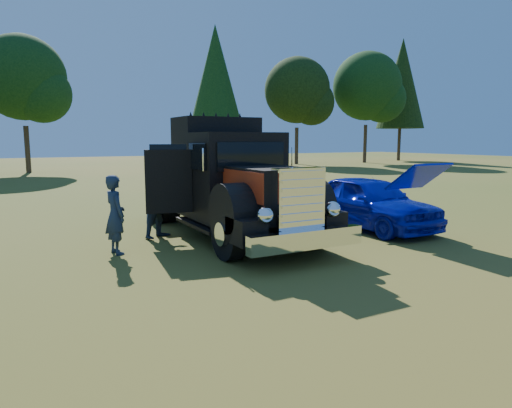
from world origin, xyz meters
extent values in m
plane|color=#395017|center=(0.00, 0.00, 0.00)|extent=(120.00, 120.00, 0.00)
cylinder|color=#2D2116|center=(20.00, 30.00, 1.80)|extent=(0.36, 0.36, 3.60)
sphere|color=black|center=(20.00, 30.00, 7.20)|extent=(6.40, 6.40, 6.40)
sphere|color=black|center=(21.20, 29.20, 6.00)|extent=(4.40, 4.40, 4.40)
cylinder|color=#2D2116|center=(12.00, 31.50, 2.25)|extent=(0.36, 0.36, 4.50)
cone|color=black|center=(12.00, 31.50, 8.12)|extent=(5.00, 5.00, 9.38)
cylinder|color=#2D2116|center=(-4.00, 29.50, 1.71)|extent=(0.36, 0.36, 3.42)
sphere|color=black|center=(-4.00, 29.50, 6.84)|extent=(6.08, 6.08, 6.08)
sphere|color=black|center=(-2.86, 28.74, 5.70)|extent=(4.18, 4.18, 4.18)
cylinder|color=#2D2116|center=(35.00, 31.00, 2.43)|extent=(0.36, 0.36, 4.86)
cone|color=black|center=(35.00, 31.00, 8.78)|extent=(5.40, 5.40, 10.12)
cylinder|color=#2D2116|center=(28.00, 29.00, 1.98)|extent=(0.36, 0.36, 3.96)
sphere|color=black|center=(28.00, 29.00, 7.92)|extent=(7.04, 7.04, 7.04)
sphere|color=black|center=(29.32, 28.12, 6.60)|extent=(4.84, 4.84, 4.84)
cylinder|color=black|center=(-1.54, 0.10, 0.55)|extent=(0.32, 1.10, 1.10)
cylinder|color=black|center=(0.56, 0.10, 0.55)|extent=(0.32, 1.10, 1.10)
cylinder|color=black|center=(-1.54, 4.90, 0.55)|extent=(0.32, 1.10, 1.10)
cylinder|color=black|center=(0.56, 4.90, 0.55)|extent=(0.32, 1.10, 1.10)
cylinder|color=black|center=(-1.21, 4.90, 0.55)|extent=(0.32, 1.10, 1.10)
cylinder|color=black|center=(0.23, 4.90, 0.55)|extent=(0.32, 1.10, 1.10)
cube|color=black|center=(-0.49, 2.70, 0.62)|extent=(1.60, 6.40, 0.28)
cube|color=white|center=(-0.49, -1.15, 0.55)|extent=(2.50, 0.22, 0.36)
cube|color=white|center=(-0.49, -0.85, 1.25)|extent=(1.05, 0.30, 1.30)
cube|color=black|center=(-0.49, 0.20, 1.30)|extent=(1.35, 1.80, 1.10)
cube|color=maroon|center=(-1.18, 0.20, 1.50)|extent=(0.02, 1.80, 0.60)
cube|color=maroon|center=(0.20, 0.20, 1.50)|extent=(0.02, 1.80, 0.60)
cylinder|color=black|center=(-1.44, 0.10, 0.95)|extent=(0.55, 1.24, 1.24)
cylinder|color=black|center=(0.46, 0.10, 0.95)|extent=(0.55, 1.24, 1.24)
sphere|color=white|center=(-1.27, -0.92, 1.05)|extent=(0.32, 0.32, 0.32)
sphere|color=white|center=(0.29, -0.92, 1.05)|extent=(0.32, 0.32, 0.32)
cube|color=black|center=(-0.49, 1.75, 1.55)|extent=(2.05, 1.30, 2.10)
cube|color=black|center=(-0.49, 1.08, 2.05)|extent=(1.70, 0.05, 0.65)
cube|color=black|center=(-0.49, 3.05, 1.75)|extent=(2.05, 1.30, 2.50)
cube|color=black|center=(-0.49, 4.70, 0.95)|extent=(2.00, 2.00, 0.35)
cube|color=black|center=(-2.06, 2.28, 1.45)|extent=(1.09, 0.30, 1.50)
cube|color=maroon|center=(-2.07, 2.33, 1.30)|extent=(0.83, 0.21, 0.75)
imported|color=#1807A2|center=(3.31, 1.32, 0.73)|extent=(1.77, 4.29, 1.45)
cube|color=#1807A2|center=(3.29, -0.38, 1.55)|extent=(1.31, 0.95, 0.67)
imported|color=#1E1F46|center=(-3.43, 1.72, 0.85)|extent=(0.51, 0.68, 1.70)
imported|color=#1D1E44|center=(-2.09, 2.86, 0.96)|extent=(1.17, 1.11, 1.91)
camera|label=1|loc=(-5.38, -8.11, 2.43)|focal=32.00mm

